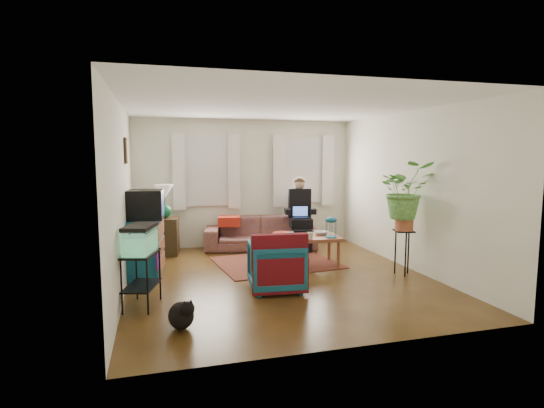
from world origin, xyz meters
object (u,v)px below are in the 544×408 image
object	(u,v)px
dresser	(145,247)
sofa	(261,228)
aquarium_stand	(142,280)
coffee_table	(304,251)
side_table	(165,236)
armchair	(276,263)
plant_stand	(403,252)

from	to	relation	value
dresser	sofa	bearing A→B (deg)	37.58
dresser	aquarium_stand	bearing A→B (deg)	-83.94
aquarium_stand	coffee_table	size ratio (longest dim) A/B	0.56
side_table	coffee_table	size ratio (longest dim) A/B	0.58
side_table	dresser	distance (m)	1.38
coffee_table	armchair	bearing A→B (deg)	-120.83
armchair	coffee_table	distance (m)	1.43
sofa	aquarium_stand	distance (m)	3.59
aquarium_stand	plant_stand	bearing A→B (deg)	21.91
sofa	plant_stand	distance (m)	2.96
aquarium_stand	armchair	size ratio (longest dim) A/B	0.91
side_table	armchair	world-z (taller)	armchair
aquarium_stand	plant_stand	xyz separation A→B (m)	(3.93, 0.41, 0.01)
aquarium_stand	armchair	xyz separation A→B (m)	(1.79, 0.21, 0.03)
plant_stand	dresser	bearing A→B (deg)	164.62
side_table	aquarium_stand	bearing A→B (deg)	-97.08
dresser	aquarium_stand	xyz separation A→B (m)	(-0.01, -1.49, -0.09)
side_table	plant_stand	bearing A→B (deg)	-33.91
plant_stand	aquarium_stand	bearing A→B (deg)	-174.05
side_table	dresser	bearing A→B (deg)	-104.34
sofa	aquarium_stand	xyz separation A→B (m)	(-2.22, -2.82, -0.09)
side_table	dresser	xyz separation A→B (m)	(-0.34, -1.33, 0.09)
side_table	aquarium_stand	world-z (taller)	side_table
armchair	plant_stand	size ratio (longest dim) A/B	1.06
side_table	aquarium_stand	xyz separation A→B (m)	(-0.35, -2.82, -0.01)
coffee_table	plant_stand	size ratio (longest dim) A/B	1.71
sofa	coffee_table	xyz separation A→B (m)	(0.40, -1.46, -0.18)
side_table	dresser	size ratio (longest dim) A/B	0.72
aquarium_stand	coffee_table	xyz separation A→B (m)	(2.62, 1.37, -0.09)
sofa	plant_stand	world-z (taller)	sofa
side_table	armchair	size ratio (longest dim) A/B	0.93
armchair	aquarium_stand	bearing A→B (deg)	12.47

